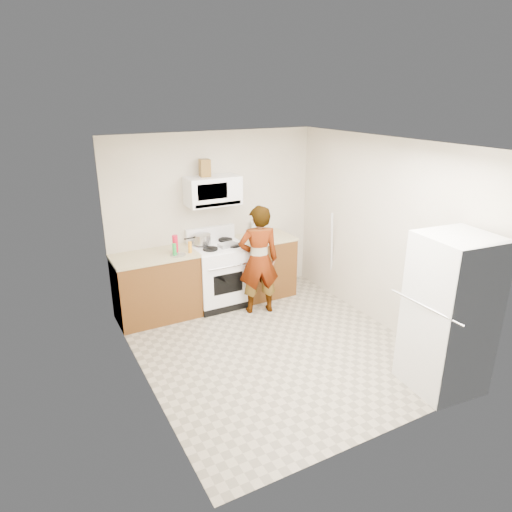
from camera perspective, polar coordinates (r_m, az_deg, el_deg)
floor at (r=5.83m, az=2.40°, el=-11.32°), size 3.60×3.60×0.00m
back_wall at (r=6.82m, az=-5.13°, el=4.79°), size 3.20×0.02×2.50m
right_wall at (r=6.22m, az=15.32°, el=2.66°), size 0.02×3.60×2.50m
cabinet_left at (r=6.49m, az=-12.32°, el=-3.89°), size 1.12×0.62×0.90m
counter_left at (r=6.32m, az=-12.63°, el=-0.01°), size 1.14×0.64×0.03m
cabinet_right at (r=7.09m, az=1.08°, el=-1.32°), size 0.80×0.62×0.90m
counter_right at (r=6.94m, az=1.11°, el=2.28°), size 0.82×0.64×0.03m
gas_range at (r=6.75m, az=-4.67°, el=-2.19°), size 0.76×0.65×1.13m
microwave at (r=6.51m, az=-5.43°, el=8.14°), size 0.76×0.38×0.40m
person at (r=6.40m, az=0.34°, el=-0.51°), size 0.65×0.51×1.57m
fridge at (r=5.15m, az=23.02°, el=-6.71°), size 0.77×0.77×1.70m
kettle at (r=7.05m, az=0.08°, el=3.56°), size 0.18×0.18×0.20m
jug at (r=6.45m, az=-6.42°, el=10.88°), size 0.15×0.15×0.24m
saucepan at (r=6.58m, az=-6.75°, el=2.08°), size 0.26×0.26×0.13m
tray at (r=6.51m, az=-3.58°, el=1.39°), size 0.27×0.19×0.05m
bottle_spray at (r=6.28m, az=-10.05°, el=1.45°), size 0.08×0.08×0.25m
bottle_hot_sauce at (r=6.29m, az=-8.26°, el=1.10°), size 0.06×0.06×0.16m
bottle_green_cap at (r=6.21m, az=-10.16°, el=0.79°), size 0.06×0.06×0.17m
pot_lid at (r=6.24m, az=-9.73°, el=0.16°), size 0.22×0.22×0.01m
broom at (r=7.08m, az=9.42°, el=0.32°), size 0.23×0.21×1.34m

